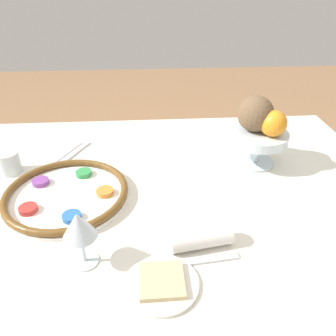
{
  "coord_description": "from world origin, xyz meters",
  "views": [
    {
      "loc": [
        0.03,
        -0.75,
        1.3
      ],
      "look_at": [
        0.09,
        0.09,
        0.77
      ],
      "focal_mm": 35.0,
      "sensor_mm": 36.0,
      "label": 1
    }
  ],
  "objects_px": {
    "bread_plate": "(162,283)",
    "fruit_stand": "(257,139)",
    "cup_near": "(9,163)",
    "coconut": "(255,114)",
    "seder_plate": "(66,194)",
    "wine_glass": "(79,227)",
    "orange_fruit": "(273,124)",
    "napkin_roll": "(201,238)"
  },
  "relations": [
    {
      "from": "bread_plate",
      "to": "fruit_stand",
      "type": "bearing_deg",
      "value": 54.75
    },
    {
      "from": "bread_plate",
      "to": "cup_near",
      "type": "xyz_separation_m",
      "value": [
        -0.46,
        0.47,
        0.03
      ]
    },
    {
      "from": "fruit_stand",
      "to": "coconut",
      "type": "height_order",
      "value": "coconut"
    },
    {
      "from": "seder_plate",
      "to": "cup_near",
      "type": "relative_size",
      "value": 4.94
    },
    {
      "from": "wine_glass",
      "to": "orange_fruit",
      "type": "height_order",
      "value": "orange_fruit"
    },
    {
      "from": "cup_near",
      "to": "napkin_roll",
      "type": "bearing_deg",
      "value": -33.06
    },
    {
      "from": "cup_near",
      "to": "fruit_stand",
      "type": "bearing_deg",
      "value": 0.36
    },
    {
      "from": "wine_glass",
      "to": "napkin_roll",
      "type": "relative_size",
      "value": 0.91
    },
    {
      "from": "napkin_roll",
      "to": "cup_near",
      "type": "xyz_separation_m",
      "value": [
        -0.56,
        0.36,
        0.01
      ]
    },
    {
      "from": "seder_plate",
      "to": "orange_fruit",
      "type": "bearing_deg",
      "value": 11.73
    },
    {
      "from": "seder_plate",
      "to": "cup_near",
      "type": "bearing_deg",
      "value": 143.42
    },
    {
      "from": "cup_near",
      "to": "seder_plate",
      "type": "bearing_deg",
      "value": -36.58
    },
    {
      "from": "seder_plate",
      "to": "wine_glass",
      "type": "distance_m",
      "value": 0.27
    },
    {
      "from": "seder_plate",
      "to": "wine_glass",
      "type": "xyz_separation_m",
      "value": [
        0.09,
        -0.24,
        0.09
      ]
    },
    {
      "from": "orange_fruit",
      "to": "coconut",
      "type": "bearing_deg",
      "value": 137.03
    },
    {
      "from": "cup_near",
      "to": "orange_fruit",
      "type": "bearing_deg",
      "value": -1.62
    },
    {
      "from": "orange_fruit",
      "to": "seder_plate",
      "type": "bearing_deg",
      "value": -168.27
    },
    {
      "from": "orange_fruit",
      "to": "napkin_roll",
      "type": "height_order",
      "value": "orange_fruit"
    },
    {
      "from": "wine_glass",
      "to": "coconut",
      "type": "height_order",
      "value": "coconut"
    },
    {
      "from": "fruit_stand",
      "to": "orange_fruit",
      "type": "distance_m",
      "value": 0.08
    },
    {
      "from": "cup_near",
      "to": "bread_plate",
      "type": "bearing_deg",
      "value": -45.5
    },
    {
      "from": "napkin_roll",
      "to": "wine_glass",
      "type": "bearing_deg",
      "value": -173.49
    },
    {
      "from": "fruit_stand",
      "to": "napkin_roll",
      "type": "height_order",
      "value": "fruit_stand"
    },
    {
      "from": "fruit_stand",
      "to": "napkin_roll",
      "type": "distance_m",
      "value": 0.44
    },
    {
      "from": "orange_fruit",
      "to": "fruit_stand",
      "type": "bearing_deg",
      "value": 138.07
    },
    {
      "from": "fruit_stand",
      "to": "wine_glass",
      "type": "bearing_deg",
      "value": -141.68
    },
    {
      "from": "bread_plate",
      "to": "cup_near",
      "type": "relative_size",
      "value": 2.21
    },
    {
      "from": "napkin_roll",
      "to": "orange_fruit",
      "type": "bearing_deg",
      "value": 51.57
    },
    {
      "from": "orange_fruit",
      "to": "coconut",
      "type": "height_order",
      "value": "coconut"
    },
    {
      "from": "fruit_stand",
      "to": "coconut",
      "type": "bearing_deg",
      "value": 134.77
    },
    {
      "from": "fruit_stand",
      "to": "orange_fruit",
      "type": "bearing_deg",
      "value": -41.93
    },
    {
      "from": "cup_near",
      "to": "wine_glass",
      "type": "bearing_deg",
      "value": -53.48
    },
    {
      "from": "seder_plate",
      "to": "napkin_roll",
      "type": "xyz_separation_m",
      "value": [
        0.35,
        -0.21,
        0.01
      ]
    },
    {
      "from": "wine_glass",
      "to": "fruit_stand",
      "type": "bearing_deg",
      "value": 38.32
    },
    {
      "from": "seder_plate",
      "to": "coconut",
      "type": "relative_size",
      "value": 3.08
    },
    {
      "from": "seder_plate",
      "to": "fruit_stand",
      "type": "distance_m",
      "value": 0.61
    },
    {
      "from": "coconut",
      "to": "bread_plate",
      "type": "bearing_deg",
      "value": -123.36
    },
    {
      "from": "seder_plate",
      "to": "cup_near",
      "type": "height_order",
      "value": "cup_near"
    },
    {
      "from": "wine_glass",
      "to": "fruit_stand",
      "type": "distance_m",
      "value": 0.64
    },
    {
      "from": "seder_plate",
      "to": "orange_fruit",
      "type": "xyz_separation_m",
      "value": [
        0.62,
        0.13,
        0.14
      ]
    },
    {
      "from": "bread_plate",
      "to": "orange_fruit",
      "type": "bearing_deg",
      "value": 50.54
    },
    {
      "from": "orange_fruit",
      "to": "napkin_roll",
      "type": "xyz_separation_m",
      "value": [
        -0.27,
        -0.34,
        -0.13
      ]
    }
  ]
}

